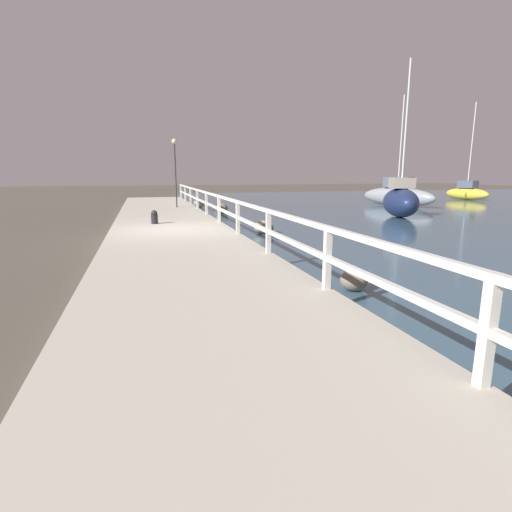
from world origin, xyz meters
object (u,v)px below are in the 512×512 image
Objects in this scene: mooring_bollard at (154,217)px; dock_lamp at (175,159)px; sailboat_yellow at (467,192)px; sailboat_gray at (397,195)px; sailboat_navy at (401,201)px.

dock_lamp is at bearing 78.85° from mooring_bollard.
sailboat_yellow is (23.12, 5.09, -2.18)m from dock_lamp.
sailboat_yellow is at bearing 12.41° from dock_lamp.
dock_lamp is (1.33, 6.75, 2.24)m from mooring_bollard.
mooring_bollard is 0.07× the size of sailboat_gray.
sailboat_yellow is at bearing 55.49° from sailboat_navy.
sailboat_gray is 0.95× the size of sailboat_navy.
sailboat_navy is at bearing -24.36° from dock_lamp.
sailboat_gray is 0.91× the size of sailboat_yellow.
dock_lamp is 0.47× the size of sailboat_yellow.
sailboat_navy is at bearing 10.62° from mooring_bollard.
mooring_bollard is 0.06× the size of sailboat_yellow.
sailboat_yellow is (24.45, 11.84, 0.06)m from mooring_bollard.
mooring_bollard is 0.14× the size of dock_lamp.
mooring_bollard is at bearing -163.48° from sailboat_yellow.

